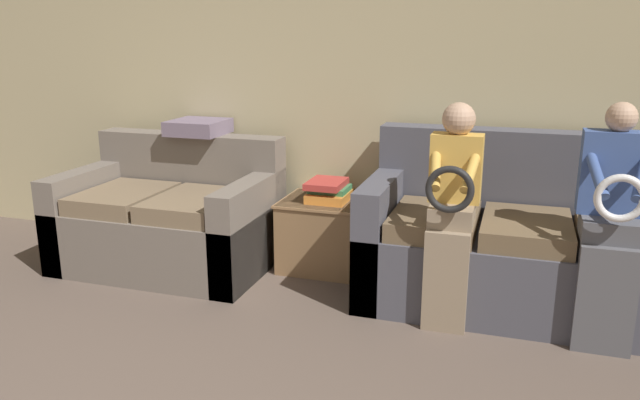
# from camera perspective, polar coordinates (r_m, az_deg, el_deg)

# --- Properties ---
(wall_back) EXTENTS (7.84, 0.06, 2.55)m
(wall_back) POSITION_cam_1_polar(r_m,az_deg,el_deg) (4.37, -1.07, 11.44)
(wall_back) COLOR #C6B789
(wall_back) RESTS_ON ground_plane
(couch_main) EXTENTS (1.84, 0.89, 0.98)m
(couch_main) POSITION_cam_1_polar(r_m,az_deg,el_deg) (3.83, 18.17, -4.08)
(couch_main) COLOR #4C4C56
(couch_main) RESTS_ON ground_plane
(couch_side) EXTENTS (1.38, 0.90, 0.86)m
(couch_side) POSITION_cam_1_polar(r_m,az_deg,el_deg) (4.38, -13.48, -1.78)
(couch_side) COLOR #70665B
(couch_side) RESTS_ON ground_plane
(child_left_seated) EXTENTS (0.28, 0.38, 1.20)m
(child_left_seated) POSITION_cam_1_polar(r_m,az_deg,el_deg) (3.39, 12.00, -0.35)
(child_left_seated) COLOR gray
(child_left_seated) RESTS_ON ground_plane
(child_right_seated) EXTENTS (0.33, 0.37, 1.23)m
(child_right_seated) POSITION_cam_1_polar(r_m,az_deg,el_deg) (3.41, 25.12, -1.51)
(child_right_seated) COLOR #56565B
(child_right_seated) RESTS_ON ground_plane
(side_shelf) EXTENTS (0.60, 0.51, 0.48)m
(side_shelf) POSITION_cam_1_polar(r_m,az_deg,el_deg) (4.20, 0.68, -3.03)
(side_shelf) COLOR olive
(side_shelf) RESTS_ON ground_plane
(book_stack) EXTENTS (0.26, 0.31, 0.14)m
(book_stack) POSITION_cam_1_polar(r_m,az_deg,el_deg) (4.12, 0.79, 0.86)
(book_stack) COLOR orange
(book_stack) RESTS_ON side_shelf
(throw_pillow) EXTENTS (0.37, 0.37, 0.10)m
(throw_pillow) POSITION_cam_1_polar(r_m,az_deg,el_deg) (4.48, -11.06, 6.56)
(throw_pillow) COLOR slate
(throw_pillow) RESTS_ON couch_side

